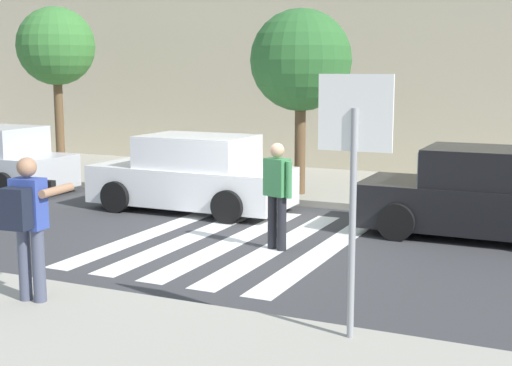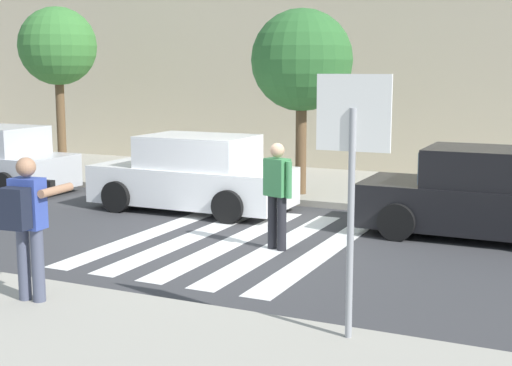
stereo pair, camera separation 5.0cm
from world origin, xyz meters
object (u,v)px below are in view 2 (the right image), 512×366
Objects in this scene: stop_sign at (353,148)px; parked_car_black at (485,196)px; pedestrian_crossing at (277,190)px; parked_car_white at (194,175)px; street_tree_west at (58,47)px; street_tree_center at (302,61)px; photographer_with_backpack at (27,217)px.

stop_sign is 5.97m from parked_car_black.
pedestrian_crossing is (-2.32, 3.50, -1.13)m from stop_sign.
parked_car_white is 1.00× the size of parked_car_black.
parked_car_black is 0.93× the size of street_tree_west.
pedestrian_crossing is at bearing -73.39° from street_tree_center.
stop_sign is at bearing -95.78° from parked_car_black.
pedestrian_crossing is at bearing 69.82° from photographer_with_backpack.
street_tree_center is at bearing 106.61° from pedestrian_crossing.
stop_sign is 0.66× the size of parked_car_white.
parked_car_black is 5.19m from street_tree_center.
street_tree_west is 7.44m from street_tree_center.
stop_sign is 1.56× the size of pedestrian_crossing.
photographer_with_backpack is at bearing -51.80° from street_tree_west.
street_tree_center is at bearing 114.79° from stop_sign.
street_tree_west is at bearing 173.45° from street_tree_center.
photographer_with_backpack is at bearing -91.31° from street_tree_center.
parked_car_black is 1.02× the size of street_tree_center.
stop_sign reaches higher than parked_car_white.
stop_sign is 0.67× the size of street_tree_center.
pedestrian_crossing is at bearing -38.75° from parked_car_white.
pedestrian_crossing is 0.42× the size of parked_car_white.
street_tree_west reaches higher than street_tree_center.
parked_car_white is at bearing 102.32° from photographer_with_backpack.
street_tree_west is at bearing 166.11° from parked_car_black.
photographer_with_backpack is at bearing -124.86° from parked_car_black.
parked_car_white is at bearing 180.00° from parked_car_black.
parked_car_white is 0.93× the size of street_tree_west.
street_tree_center is (0.19, 8.29, 1.88)m from photographer_with_backpack.
street_tree_west is (-10.98, 8.64, 1.36)m from stop_sign.
pedestrian_crossing is (1.47, 4.00, -0.19)m from photographer_with_backpack.
parked_car_black is at bearing 38.14° from pedestrian_crossing.
street_tree_center is (-3.60, 7.79, 0.95)m from stop_sign.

